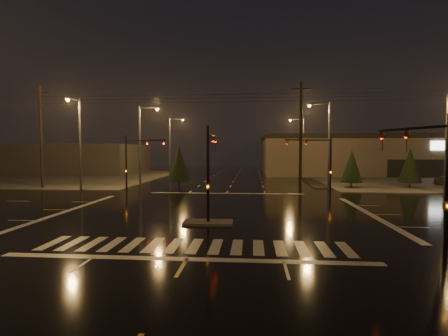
% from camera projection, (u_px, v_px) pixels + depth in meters
% --- Properties ---
extents(ground, '(140.00, 140.00, 0.00)m').
position_uv_depth(ground, '(215.00, 212.00, 25.44)').
color(ground, black).
rests_on(ground, ground).
extents(sidewalk_ne, '(36.00, 36.00, 0.12)m').
position_uv_depth(sidewalk_ne, '(433.00, 179.00, 52.85)').
color(sidewalk_ne, '#413F3A').
rests_on(sidewalk_ne, ground).
extents(sidewalk_nw, '(36.00, 36.00, 0.12)m').
position_uv_depth(sidewalk_nw, '(54.00, 177.00, 57.73)').
color(sidewalk_nw, '#413F3A').
rests_on(sidewalk_nw, ground).
extents(median_island, '(3.00, 1.60, 0.15)m').
position_uv_depth(median_island, '(208.00, 222.00, 21.45)').
color(median_island, '#413F3A').
rests_on(median_island, ground).
extents(crosswalk, '(15.00, 2.60, 0.01)m').
position_uv_depth(crosswalk, '(195.00, 246.00, 16.48)').
color(crosswalk, beige).
rests_on(crosswalk, ground).
extents(stop_bar_near, '(16.00, 0.50, 0.01)m').
position_uv_depth(stop_bar_near, '(187.00, 259.00, 14.49)').
color(stop_bar_near, beige).
rests_on(stop_bar_near, ground).
extents(stop_bar_far, '(16.00, 0.50, 0.01)m').
position_uv_depth(stop_bar_far, '(226.00, 193.00, 36.39)').
color(stop_bar_far, beige).
rests_on(stop_bar_far, ground).
extents(retail_building, '(60.20, 28.30, 7.20)m').
position_uv_depth(retail_building, '(418.00, 153.00, 68.16)').
color(retail_building, '#695D4B').
rests_on(retail_building, ground).
extents(commercial_block, '(30.00, 18.00, 5.60)m').
position_uv_depth(commercial_block, '(64.00, 158.00, 69.94)').
color(commercial_block, '#44403C').
rests_on(commercial_block, ground).
extents(signal_mast_median, '(0.25, 4.59, 6.00)m').
position_uv_depth(signal_mast_median, '(210.00, 162.00, 22.19)').
color(signal_mast_median, black).
rests_on(signal_mast_median, ground).
extents(signal_mast_ne, '(4.84, 1.86, 6.00)m').
position_uv_depth(signal_mast_ne, '(321.00, 157.00, 34.55)').
color(signal_mast_ne, black).
rests_on(signal_mast_ne, ground).
extents(signal_mast_nw, '(4.84, 1.86, 6.00)m').
position_uv_depth(signal_mast_nw, '(134.00, 157.00, 36.10)').
color(signal_mast_nw, black).
rests_on(signal_mast_nw, ground).
extents(signal_mast_se, '(1.55, 3.87, 6.00)m').
position_uv_depth(signal_mast_se, '(431.00, 170.00, 14.71)').
color(signal_mast_se, black).
rests_on(signal_mast_se, ground).
extents(streetlight_1, '(2.77, 0.32, 10.00)m').
position_uv_depth(streetlight_1, '(142.00, 140.00, 43.96)').
color(streetlight_1, '#38383A').
rests_on(streetlight_1, ground).
extents(streetlight_2, '(2.77, 0.32, 10.00)m').
position_uv_depth(streetlight_2, '(171.00, 142.00, 59.88)').
color(streetlight_2, '#38383A').
rests_on(streetlight_2, ground).
extents(streetlight_3, '(2.77, 0.32, 10.00)m').
position_uv_depth(streetlight_3, '(326.00, 139.00, 40.15)').
color(streetlight_3, '#38383A').
rests_on(streetlight_3, ground).
extents(streetlight_4, '(2.77, 0.32, 10.00)m').
position_uv_depth(streetlight_4, '(302.00, 142.00, 60.06)').
color(streetlight_4, '#38383A').
rests_on(streetlight_4, ground).
extents(streetlight_5, '(0.32, 2.77, 10.00)m').
position_uv_depth(streetlight_5, '(78.00, 138.00, 37.57)').
color(streetlight_5, '#38383A').
rests_on(streetlight_5, ground).
extents(streetlight_6, '(0.32, 2.77, 10.00)m').
position_uv_depth(streetlight_6, '(448.00, 137.00, 34.48)').
color(streetlight_6, '#38383A').
rests_on(streetlight_6, ground).
extents(utility_pole_0, '(2.20, 0.32, 12.00)m').
position_uv_depth(utility_pole_0, '(41.00, 136.00, 40.84)').
color(utility_pole_0, black).
rests_on(utility_pole_0, ground).
extents(utility_pole_1, '(2.20, 0.32, 12.00)m').
position_uv_depth(utility_pole_1, '(301.00, 135.00, 38.40)').
color(utility_pole_1, black).
rests_on(utility_pole_1, ground).
extents(conifer_0, '(2.50, 2.50, 4.60)m').
position_uv_depth(conifer_0, '(352.00, 166.00, 41.17)').
color(conifer_0, black).
rests_on(conifer_0, ground).
extents(conifer_1, '(2.60, 2.60, 4.76)m').
position_uv_depth(conifer_1, '(410.00, 165.00, 40.88)').
color(conifer_1, black).
rests_on(conifer_1, ground).
extents(conifer_3, '(2.80, 2.80, 5.08)m').
position_uv_depth(conifer_3, '(179.00, 163.00, 42.63)').
color(conifer_3, black).
rests_on(conifer_3, ground).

